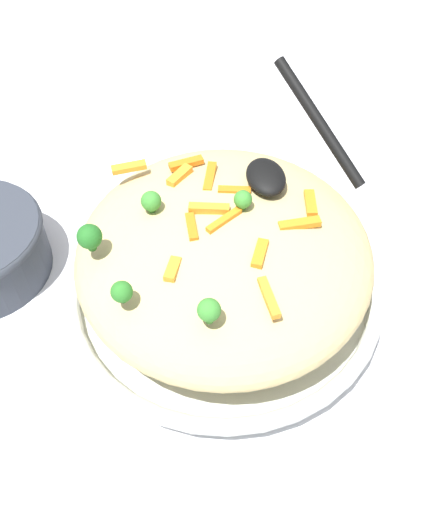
# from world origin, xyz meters

# --- Properties ---
(ground_plane) EXTENTS (2.40, 2.40, 0.00)m
(ground_plane) POSITION_xyz_m (0.00, 0.00, 0.00)
(ground_plane) COLOR silver
(serving_bowl) EXTENTS (0.35, 0.35, 0.04)m
(serving_bowl) POSITION_xyz_m (0.00, 0.00, 0.02)
(serving_bowl) COLOR silver
(serving_bowl) RESTS_ON ground_plane
(pasta_mound) EXTENTS (0.31, 0.31, 0.10)m
(pasta_mound) POSITION_xyz_m (0.00, 0.00, 0.08)
(pasta_mound) COLOR #D1BA7A
(pasta_mound) RESTS_ON serving_bowl
(carrot_piece_0) EXTENTS (0.03, 0.03, 0.01)m
(carrot_piece_0) POSITION_xyz_m (0.08, 0.03, 0.13)
(carrot_piece_0) COLOR orange
(carrot_piece_0) RESTS_ON pasta_mound
(carrot_piece_1) EXTENTS (0.03, 0.04, 0.01)m
(carrot_piece_1) POSITION_xyz_m (0.00, -0.00, 0.13)
(carrot_piece_1) COLOR orange
(carrot_piece_1) RESTS_ON pasta_mound
(carrot_piece_2) EXTENTS (0.04, 0.01, 0.01)m
(carrot_piece_2) POSITION_xyz_m (-0.09, -0.02, 0.13)
(carrot_piece_2) COLOR orange
(carrot_piece_2) RESTS_ON pasta_mound
(carrot_piece_3) EXTENTS (0.01, 0.04, 0.01)m
(carrot_piece_3) POSITION_xyz_m (0.10, 0.02, 0.12)
(carrot_piece_3) COLOR orange
(carrot_piece_3) RESTS_ON pasta_mound
(carrot_piece_4) EXTENTS (0.02, 0.04, 0.01)m
(carrot_piece_4) POSITION_xyz_m (0.02, 0.01, 0.13)
(carrot_piece_4) COLOR orange
(carrot_piece_4) RESTS_ON pasta_mound
(carrot_piece_5) EXTENTS (0.01, 0.04, 0.01)m
(carrot_piece_5) POSITION_xyz_m (0.10, 0.08, 0.13)
(carrot_piece_5) COLOR orange
(carrot_piece_5) RESTS_ON pasta_mound
(carrot_piece_6) EXTENTS (0.03, 0.03, 0.01)m
(carrot_piece_6) POSITION_xyz_m (0.05, -0.06, 0.12)
(carrot_piece_6) COLOR orange
(carrot_piece_6) RESTS_ON pasta_mound
(carrot_piece_7) EXTENTS (0.02, 0.03, 0.01)m
(carrot_piece_7) POSITION_xyz_m (0.04, -0.02, 0.13)
(carrot_piece_7) COLOR orange
(carrot_piece_7) RESTS_ON pasta_mound
(carrot_piece_8) EXTENTS (0.03, 0.01, 0.01)m
(carrot_piece_8) POSITION_xyz_m (-0.00, 0.03, 0.13)
(carrot_piece_8) COLOR orange
(carrot_piece_8) RESTS_ON pasta_mound
(carrot_piece_9) EXTENTS (0.04, 0.02, 0.01)m
(carrot_piece_9) POSITION_xyz_m (0.01, -0.09, 0.12)
(carrot_piece_9) COLOR orange
(carrot_piece_9) RESTS_ON pasta_mound
(carrot_piece_10) EXTENTS (0.03, 0.02, 0.01)m
(carrot_piece_10) POSITION_xyz_m (-0.04, 0.06, 0.13)
(carrot_piece_10) COLOR orange
(carrot_piece_10) RESTS_ON pasta_mound
(carrot_piece_11) EXTENTS (0.04, 0.02, 0.01)m
(carrot_piece_11) POSITION_xyz_m (0.07, 0.00, 0.13)
(carrot_piece_11) COLOR orange
(carrot_piece_11) RESTS_ON pasta_mound
(carrot_piece_12) EXTENTS (0.01, 0.04, 0.01)m
(carrot_piece_12) POSITION_xyz_m (-0.02, -0.07, 0.13)
(carrot_piece_12) COLOR orange
(carrot_piece_12) RESTS_ON pasta_mound
(carrot_piece_13) EXTENTS (0.03, 0.02, 0.01)m
(carrot_piece_13) POSITION_xyz_m (-0.05, -0.02, 0.13)
(carrot_piece_13) COLOR orange
(carrot_piece_13) RESTS_ON pasta_mound
(broccoli_floret_0) EXTENTS (0.02, 0.02, 0.02)m
(broccoli_floret_0) POSITION_xyz_m (-0.07, 0.11, 0.13)
(broccoli_floret_0) COLOR #296820
(broccoli_floret_0) RESTS_ON pasta_mound
(broccoli_floret_1) EXTENTS (0.02, 0.02, 0.03)m
(broccoli_floret_1) POSITION_xyz_m (-0.00, 0.13, 0.14)
(broccoli_floret_1) COLOR #205B1C
(broccoli_floret_1) RESTS_ON pasta_mound
(broccoli_floret_2) EXTENTS (0.02, 0.02, 0.03)m
(broccoli_floret_2) POSITION_xyz_m (0.04, 0.07, 0.14)
(broccoli_floret_2) COLOR #377928
(broccoli_floret_2) RESTS_ON pasta_mound
(broccoli_floret_3) EXTENTS (0.02, 0.02, 0.02)m
(broccoli_floret_3) POSITION_xyz_m (0.01, -0.02, 0.14)
(broccoli_floret_3) COLOR #377928
(broccoli_floret_3) RESTS_ON pasta_mound
(broccoli_floret_4) EXTENTS (0.02, 0.02, 0.03)m
(broccoli_floret_4) POSITION_xyz_m (-0.10, 0.04, 0.14)
(broccoli_floret_4) COLOR #377928
(broccoli_floret_4) RESTS_ON pasta_mound
(serving_spoon) EXTENTS (0.13, 0.12, 0.09)m
(serving_spoon) POSITION_xyz_m (0.06, -0.08, 0.15)
(serving_spoon) COLOR black
(serving_spoon) RESTS_ON pasta_mound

